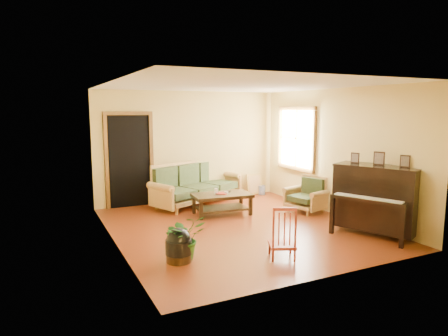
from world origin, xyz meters
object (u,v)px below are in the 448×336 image
armchair (305,194)px  piano (376,200)px  coffee_table (222,204)px  footstool (179,249)px  red_chair (282,232)px  sofa (197,184)px  ceramic_crock (262,190)px  potted_plant (184,237)px

armchair → piano: 1.80m
coffee_table → piano: (1.85, -2.36, 0.39)m
footstool → red_chair: size_ratio=0.49×
piano → red_chair: bearing=162.5°
sofa → armchair: 2.46m
coffee_table → piano: size_ratio=0.87×
armchair → ceramic_crock: size_ratio=3.24×
coffee_table → ceramic_crock: coffee_table is taller
footstool → ceramic_crock: (3.45, 3.42, -0.07)m
sofa → coffee_table: 1.11m
sofa → footstool: 3.54m
armchair → potted_plant: bearing=-171.4°
coffee_table → footstool: size_ratio=3.10×
armchair → piano: bearing=-100.8°
ceramic_crock → coffee_table: bearing=-143.0°
red_chair → potted_plant: red_chair is taller
sofa → ceramic_crock: 1.94m
armchair → footstool: bearing=-171.5°
footstool → red_chair: red_chair is taller
ceramic_crock → armchair: bearing=-92.1°
footstool → armchair: bearing=24.1°
potted_plant → footstool: bearing=-160.7°
potted_plant → armchair: bearing=24.2°
red_chair → potted_plant: bearing=-179.1°
piano → red_chair: piano is taller
sofa → footstool: size_ratio=5.83×
coffee_table → armchair: bearing=-18.8°
coffee_table → piano: bearing=-51.9°
sofa → coffee_table: (0.12, -1.07, -0.27)m
coffee_table → potted_plant: bearing=-127.6°
coffee_table → footstool: (-1.68, -2.09, -0.03)m
armchair → footstool: (-3.38, -1.51, -0.19)m
footstool → potted_plant: potted_plant is taller
sofa → armchair: sofa is taller
sofa → piano: 3.96m
piano → footstool: 3.57m
piano → ceramic_crock: bearing=67.1°
footstool → ceramic_crock: footstool is taller
coffee_table → ceramic_crock: bearing=37.0°
sofa → ceramic_crock: size_ratio=9.67×
sofa → footstool: sofa is taller
sofa → coffee_table: bearing=-106.2°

